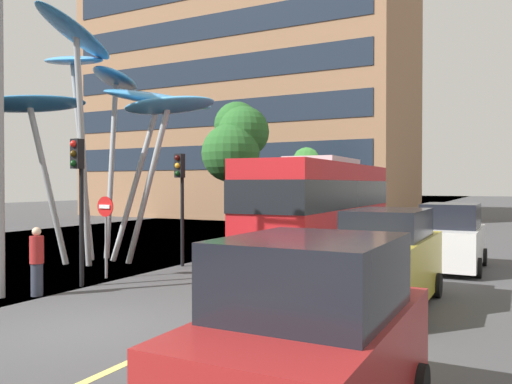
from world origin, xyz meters
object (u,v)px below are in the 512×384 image
object	(u,v)px
traffic_light_kerb_near	(79,180)
no_entry_sign	(106,224)
pedestrian	(37,261)
traffic_light_island_mid	(232,194)
car_parked_mid	(388,260)
traffic_light_kerb_far	(180,185)
car_parked_far	(451,239)
leaf_sculpture	(111,94)
red_bus	(323,202)
street_lamp	(10,94)
traffic_light_opposite	(304,190)
car_parked_near	(311,345)

from	to	relation	value
traffic_light_kerb_near	no_entry_sign	size ratio (longest dim) A/B	1.65
pedestrian	traffic_light_island_mid	bearing A→B (deg)	87.63
no_entry_sign	car_parked_mid	bearing A→B (deg)	2.62
traffic_light_kerb_near	traffic_light_island_mid	distance (m)	7.80
traffic_light_kerb_far	car_parked_far	xyz separation A→B (m)	(8.16, 3.61, -1.75)
leaf_sculpture	car_parked_mid	world-z (taller)	leaf_sculpture
red_bus	street_lamp	size ratio (longest dim) A/B	1.45
street_lamp	no_entry_sign	xyz separation A→B (m)	(0.04, 3.14, -3.33)
pedestrian	no_entry_sign	distance (m)	2.71
car_parked_mid	red_bus	bearing A→B (deg)	120.03
car_parked_mid	street_lamp	xyz separation A→B (m)	(-8.25, -3.51, 3.90)
leaf_sculpture	pedestrian	size ratio (longest dim) A/B	4.79
traffic_light_kerb_far	street_lamp	size ratio (longest dim) A/B	0.49
no_entry_sign	traffic_light_opposite	bearing A→B (deg)	89.21
red_bus	car_parked_mid	world-z (taller)	red_bus
red_bus	no_entry_sign	distance (m)	8.63
traffic_light_island_mid	car_parked_mid	size ratio (longest dim) A/B	0.72
leaf_sculpture	car_parked_far	size ratio (longest dim) A/B	2.02
car_parked_near	no_entry_sign	xyz separation A→B (m)	(-8.86, 6.16, 0.59)
traffic_light_island_mid	red_bus	bearing A→B (deg)	18.37
leaf_sculpture	car_parked_far	world-z (taller)	leaf_sculpture
street_lamp	pedestrian	distance (m)	4.12
traffic_light_kerb_far	car_parked_mid	distance (m)	8.05
red_bus	traffic_light_kerb_far	bearing A→B (deg)	-124.30
traffic_light_kerb_far	car_parked_near	size ratio (longest dim) A/B	1.00
leaf_sculpture	traffic_light_island_mid	distance (m)	5.99
leaf_sculpture	red_bus	bearing A→B (deg)	36.73
red_bus	car_parked_near	world-z (taller)	red_bus
leaf_sculpture	car_parked_near	xyz separation A→B (m)	(11.28, -8.98, -5.04)
no_entry_sign	street_lamp	bearing A→B (deg)	-90.81
traffic_light_opposite	car_parked_far	xyz separation A→B (m)	(8.66, -8.70, -1.44)
red_bus	street_lamp	xyz separation A→B (m)	(-4.06, -10.76, 2.87)
leaf_sculpture	traffic_light_island_mid	xyz separation A→B (m)	(2.99, 3.66, -3.68)
car_parked_near	car_parked_mid	distance (m)	6.57
car_parked_near	traffic_light_island_mid	bearing A→B (deg)	123.27
traffic_light_kerb_far	no_entry_sign	xyz separation A→B (m)	(-0.71, -2.77, -1.13)
traffic_light_kerb_far	car_parked_mid	size ratio (longest dim) A/B	0.83
traffic_light_opposite	pedestrian	xyz separation A→B (m)	(-0.01, -17.67, -1.58)
leaf_sculpture	traffic_light_opposite	size ratio (longest dim) A/B	2.44
pedestrian	no_entry_sign	bearing A→B (deg)	94.37
red_bus	car_parked_near	size ratio (longest dim) A/B	2.96
traffic_light_kerb_near	street_lamp	distance (m)	2.78
traffic_light_kerb_near	no_entry_sign	bearing A→B (deg)	102.02
leaf_sculpture	no_entry_sign	size ratio (longest dim) A/B	3.40
traffic_light_island_mid	car_parked_near	size ratio (longest dim) A/B	0.86
street_lamp	leaf_sculpture	bearing A→B (deg)	111.72
traffic_light_kerb_near	traffic_light_kerb_far	size ratio (longest dim) A/B	1.05
traffic_light_kerb_far	traffic_light_island_mid	xyz separation A→B (m)	(-0.13, 3.71, -0.37)
traffic_light_kerb_far	car_parked_far	distance (m)	9.09
leaf_sculpture	street_lamp	xyz separation A→B (m)	(2.37, -5.96, -1.12)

